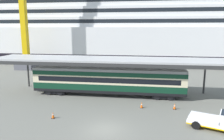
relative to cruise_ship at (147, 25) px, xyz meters
The scene contains 9 objects.
ground_plane 49.32m from the cruise_ship, 95.13° to the right, with size 400.00×400.00×0.00m, color slate.
cruise_ship is the anchor object (origin of this frame).
platform_canopy 37.21m from the cruise_ship, 99.13° to the right, with size 34.40×6.06×5.48m.
train_carriage 38.19m from the cruise_ship, 99.02° to the right, with size 22.12×2.81×4.11m.
service_truck 47.94m from the cruise_ship, 81.48° to the right, with size 5.58×3.81×2.02m.
traffic_cone_near 42.64m from the cruise_ship, 85.55° to the right, with size 0.36×0.36×0.75m.
traffic_cone_mid 42.65m from the cruise_ship, 91.15° to the right, with size 0.36×0.36×0.77m.
traffic_cone_far 48.35m from the cruise_ship, 102.86° to the right, with size 0.36×0.36×0.76m.
quay_bollard 46.97m from the cruise_ship, 83.99° to the right, with size 0.48×0.48×0.96m.
Camera 1 is at (3.56, -19.71, 9.78)m, focal length 35.03 mm.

